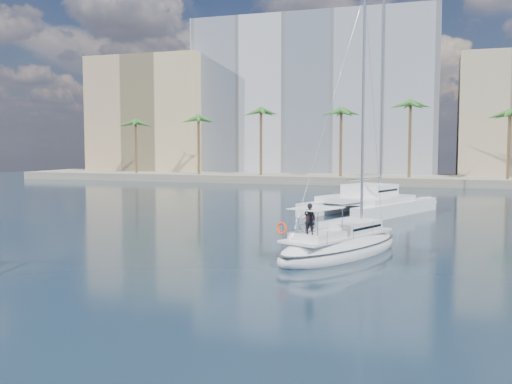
% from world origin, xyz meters
% --- Properties ---
extents(ground, '(160.00, 160.00, 0.00)m').
position_xyz_m(ground, '(0.00, 0.00, 0.00)').
color(ground, black).
rests_on(ground, ground).
extents(quay, '(120.00, 14.00, 1.20)m').
position_xyz_m(quay, '(0.00, 61.00, 0.60)').
color(quay, gray).
rests_on(quay, ground).
extents(building_modern, '(42.00, 16.00, 28.00)m').
position_xyz_m(building_modern, '(-12.00, 73.00, 14.00)').
color(building_modern, silver).
rests_on(building_modern, ground).
extents(building_tan_left, '(22.00, 14.00, 22.00)m').
position_xyz_m(building_tan_left, '(-42.00, 69.00, 11.00)').
color(building_tan_left, tan).
rests_on(building_tan_left, ground).
extents(palm_left, '(3.60, 3.60, 12.30)m').
position_xyz_m(palm_left, '(-34.00, 57.00, 10.28)').
color(palm_left, brown).
rests_on(palm_left, ground).
extents(palm_centre, '(3.60, 3.60, 12.30)m').
position_xyz_m(palm_centre, '(0.00, 57.00, 10.28)').
color(palm_centre, brown).
rests_on(palm_centre, ground).
extents(main_sloop, '(7.03, 10.52, 14.99)m').
position_xyz_m(main_sloop, '(4.28, 1.75, 0.49)').
color(main_sloop, white).
rests_on(main_sloop, ground).
extents(catamaran, '(10.93, 14.27, 18.55)m').
position_xyz_m(catamaran, '(3.50, 21.25, 1.17)').
color(catamaran, white).
rests_on(catamaran, ground).
extents(seagull, '(0.96, 0.41, 0.18)m').
position_xyz_m(seagull, '(2.30, 4.65, 0.73)').
color(seagull, silver).
rests_on(seagull, ground).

